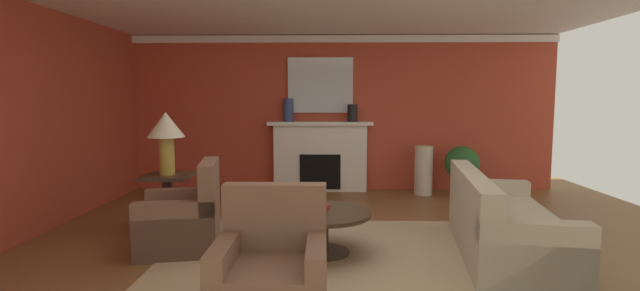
% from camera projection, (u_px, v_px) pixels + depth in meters
% --- Properties ---
extents(ground_plane, '(9.15, 9.15, 0.00)m').
position_uv_depth(ground_plane, '(338.00, 250.00, 4.88)').
color(ground_plane, brown).
extents(wall_fireplace, '(7.64, 0.12, 2.71)m').
position_uv_depth(wall_fireplace, '(335.00, 113.00, 8.09)').
color(wall_fireplace, '#B7422D').
rests_on(wall_fireplace, ground_plane).
extents(wall_window, '(0.12, 7.21, 2.71)m').
position_uv_depth(wall_window, '(18.00, 121.00, 5.11)').
color(wall_window, '#B7422D').
rests_on(wall_window, ground_plane).
extents(crown_moulding, '(7.64, 0.08, 0.12)m').
position_uv_depth(crown_moulding, '(335.00, 39.00, 7.88)').
color(crown_moulding, white).
extents(area_rug, '(3.27, 2.52, 0.01)m').
position_uv_depth(area_rug, '(323.00, 253.00, 4.76)').
color(area_rug, tan).
rests_on(area_rug, ground_plane).
extents(fireplace, '(1.80, 0.35, 1.21)m').
position_uv_depth(fireplace, '(320.00, 158.00, 7.96)').
color(fireplace, white).
rests_on(fireplace, ground_plane).
extents(mantel_mirror, '(1.13, 0.04, 0.95)m').
position_uv_depth(mantel_mirror, '(320.00, 85.00, 7.95)').
color(mantel_mirror, silver).
extents(sofa, '(1.20, 2.21, 0.85)m').
position_uv_depth(sofa, '(502.00, 228.00, 4.66)').
color(sofa, '#BCB299').
rests_on(sofa, ground_plane).
extents(armchair_near_window, '(0.93, 0.93, 0.95)m').
position_uv_depth(armchair_near_window, '(184.00, 222.00, 4.85)').
color(armchair_near_window, brown).
rests_on(armchair_near_window, ground_plane).
extents(armchair_facing_fireplace, '(0.81, 0.81, 0.95)m').
position_uv_depth(armchair_facing_fireplace, '(272.00, 278.00, 3.34)').
color(armchair_facing_fireplace, brown).
rests_on(armchair_facing_fireplace, ground_plane).
extents(coffee_table, '(1.00, 1.00, 0.45)m').
position_uv_depth(coffee_table, '(323.00, 222.00, 4.72)').
color(coffee_table, '#3D2D1E').
rests_on(coffee_table, ground_plane).
extents(side_table, '(0.56, 0.56, 0.70)m').
position_uv_depth(side_table, '(168.00, 199.00, 5.51)').
color(side_table, '#3D2D1E').
rests_on(side_table, ground_plane).
extents(table_lamp, '(0.44, 0.44, 0.75)m').
position_uv_depth(table_lamp, '(166.00, 131.00, 5.43)').
color(table_lamp, '#B28E38').
rests_on(table_lamp, side_table).
extents(vase_tall_corner, '(0.30, 0.30, 0.82)m').
position_uv_depth(vase_tall_corner, '(423.00, 170.00, 7.65)').
color(vase_tall_corner, beige).
rests_on(vase_tall_corner, ground_plane).
extents(vase_mantel_left, '(0.18, 0.18, 0.40)m').
position_uv_depth(vase_mantel_left, '(288.00, 110.00, 7.84)').
color(vase_mantel_left, navy).
rests_on(vase_mantel_left, fireplace).
extents(vase_mantel_right, '(0.17, 0.17, 0.30)m').
position_uv_depth(vase_mantel_right, '(352.00, 113.00, 7.82)').
color(vase_mantel_right, black).
rests_on(vase_mantel_right, fireplace).
extents(book_red_cover, '(0.27, 0.26, 0.05)m').
position_uv_depth(book_red_cover, '(317.00, 207.00, 4.77)').
color(book_red_cover, maroon).
rests_on(book_red_cover, coffee_table).
extents(potted_plant, '(0.56, 0.56, 0.83)m').
position_uv_depth(potted_plant, '(462.00, 167.00, 7.51)').
color(potted_plant, '#BCB29E').
rests_on(potted_plant, ground_plane).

